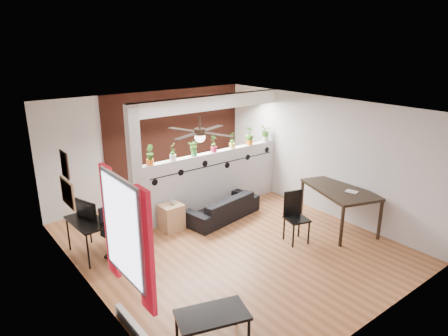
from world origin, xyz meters
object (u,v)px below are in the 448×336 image
Objects in this scene: ceiling_fan at (200,134)px; potted_plant_6 at (266,132)px; potted_plant_3 at (214,143)px; potted_plant_0 at (150,154)px; cup at (173,202)px; potted_plant_5 at (249,135)px; computer_desk at (87,224)px; sofa at (222,207)px; potted_plant_1 at (173,151)px; potted_plant_4 at (232,139)px; potted_plant_2 at (194,147)px; coffee_table at (212,317)px; cube_shelf at (171,217)px; office_chair at (114,235)px; dining_table at (340,192)px; folding_chair at (295,212)px.

ceiling_fan is 3.73m from potted_plant_6.
potted_plant_3 is 1.58m from potted_plant_6.
ceiling_fan reaches higher than potted_plant_0.
ceiling_fan reaches higher than cup.
potted_plant_5 is 0.45× the size of computer_desk.
ceiling_fan is 1.23× the size of computer_desk.
ceiling_fan reaches higher than sofa.
potted_plant_6 is at bearing 29.51° from ceiling_fan.
sofa is (-1.77, -0.55, -1.33)m from potted_plant_6.
potted_plant_1 is 1.58m from potted_plant_4.
potted_plant_2 is at bearing 180.00° from potted_plant_6.
sofa is at bearing 50.30° from coffee_table.
cube_shelf is (-1.34, -0.34, -1.29)m from potted_plant_3.
ceiling_fan is 2.73× the size of potted_plant_5.
office_chair is at bearing 91.95° from coffee_table.
sofa is at bearing -10.92° from cup.
potted_plant_4 is 2.66m from dining_table.
dining_table is (1.98, -2.36, -0.78)m from potted_plant_2.
potted_plant_6 reaches higher than folding_chair.
potted_plant_0 is 1.58m from potted_plant_3.
cup is 0.13× the size of office_chair.
potted_plant_5 is at bearing 0.00° from potted_plant_4.
folding_chair is at bearing -49.71° from potted_plant_0.
cube_shelf is 0.55× the size of computer_desk.
potted_plant_0 is at bearing -31.10° from sofa.
potted_plant_1 reaches higher than potted_plant_2.
cup is (-2.35, -0.34, -1.00)m from potted_plant_5.
office_chair reaches higher than coffee_table.
potted_plant_0 is 0.25× the size of sofa.
office_chair is at bearing -150.05° from potted_plant_0.
coffee_table is at bearing -120.94° from potted_plant_2.
potted_plant_1 is at bearing 0.00° from potted_plant_0.
computer_desk is at bearing -166.98° from potted_plant_0.
potted_plant_3 is at bearing 12.34° from cube_shelf.
computer_desk is 3.82m from folding_chair.
cup is 1.44m from office_chair.
potted_plant_5 reaches higher than coffee_table.
potted_plant_4 is at bearing -0.00° from potted_plant_0.
computer_desk is (-1.71, 0.00, 0.35)m from cube_shelf.
coffee_table is at bearing -113.79° from cube_shelf.
office_chair is at bearing -167.81° from cup.
sofa is 1.18m from cup.
coffee_table is at bearing -106.43° from potted_plant_0.
office_chair is (-1.35, -0.30, 0.14)m from cube_shelf.
potted_plant_4 is at bearing 10.58° from cup.
potted_plant_3 is at bearing 48.37° from ceiling_fan.
potted_plant_5 is at bearing 0.00° from potted_plant_1.
potted_plant_4 is at bearing -151.67° from sofa.
potted_plant_1 is at bearing -42.02° from sofa.
coffee_table is at bearing -126.93° from potted_plant_3.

